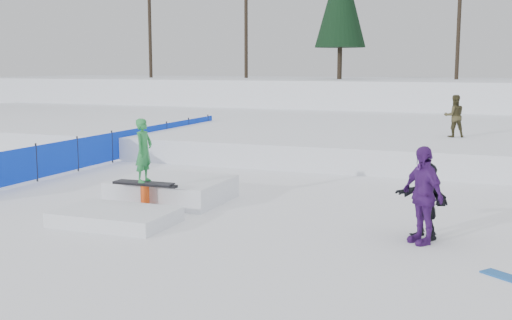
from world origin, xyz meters
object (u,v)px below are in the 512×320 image
(safety_fence, at_px, (112,147))
(spectator_purple, at_px, (422,195))
(spectator_dark, at_px, (425,200))
(walker_olive, at_px, (454,116))
(jib_rail_feature, at_px, (158,194))

(safety_fence, distance_m, spectator_purple, 12.75)
(spectator_purple, distance_m, spectator_dark, 0.43)
(spectator_dark, bearing_deg, walker_olive, 133.34)
(walker_olive, relative_size, jib_rail_feature, 0.33)
(jib_rail_feature, bearing_deg, walker_olive, 60.34)
(safety_fence, relative_size, walker_olive, 10.87)
(spectator_dark, bearing_deg, safety_fence, -166.80)
(spectator_purple, bearing_deg, jib_rail_feature, -143.10)
(safety_fence, distance_m, spectator_dark, 12.56)
(safety_fence, height_order, walker_olive, walker_olive)
(spectator_dark, distance_m, jib_rail_feature, 6.19)
(safety_fence, relative_size, spectator_purple, 8.76)
(walker_olive, height_order, spectator_purple, walker_olive)
(walker_olive, relative_size, spectator_purple, 0.81)
(jib_rail_feature, bearing_deg, spectator_purple, -9.06)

